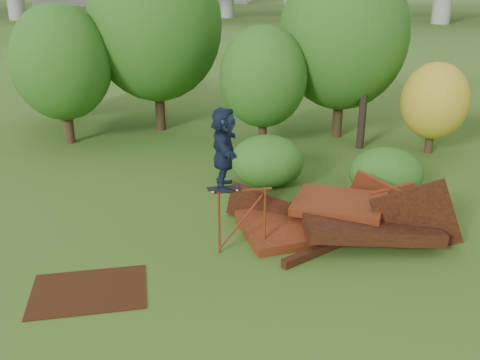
# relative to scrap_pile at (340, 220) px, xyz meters

# --- Properties ---
(ground) EXTENTS (240.00, 240.00, 0.00)m
(ground) POSITION_rel_scrap_pile_xyz_m (-1.71, -2.55, -0.38)
(ground) COLOR #2D5116
(ground) RESTS_ON ground
(scrap_pile) EXTENTS (5.96, 3.63, 2.25)m
(scrap_pile) POSITION_rel_scrap_pile_xyz_m (0.00, 0.00, 0.00)
(scrap_pile) COLOR #431B0C
(scrap_pile) RESTS_ON ground
(grind_rail) EXTENTS (1.36, 0.48, 1.60)m
(grind_rail) POSITION_rel_scrap_pile_xyz_m (-2.40, -1.13, 0.67)
(grind_rail) COLOR #64280F
(grind_rail) RESTS_ON ground
(skateboard) EXTENTS (0.81, 0.43, 0.08)m
(skateboard) POSITION_rel_scrap_pile_xyz_m (-2.80, -1.26, 1.29)
(skateboard) COLOR black
(skateboard) RESTS_ON grind_rail
(skater) EXTENTS (0.78, 1.80, 1.88)m
(skater) POSITION_rel_scrap_pile_xyz_m (-2.80, -1.26, 2.24)
(skater) COLOR #172139
(skater) RESTS_ON skateboard
(flat_plate) EXTENTS (2.76, 2.30, 0.03)m
(flat_plate) POSITION_rel_scrap_pile_xyz_m (-5.45, -3.22, -0.37)
(flat_plate) COLOR #32180A
(flat_plate) RESTS_ON ground
(tree_0) EXTENTS (3.69, 3.69, 5.20)m
(tree_0) POSITION_rel_scrap_pile_xyz_m (-9.89, 6.75, 2.69)
(tree_0) COLOR black
(tree_0) RESTS_ON ground
(tree_1) EXTENTS (5.28, 5.28, 7.34)m
(tree_1) POSITION_rel_scrap_pile_xyz_m (-6.80, 8.88, 3.92)
(tree_1) COLOR black
(tree_1) RESTS_ON ground
(tree_2) EXTENTS (3.21, 3.21, 4.53)m
(tree_2) POSITION_rel_scrap_pile_xyz_m (-2.40, 6.92, 2.29)
(tree_2) COLOR black
(tree_2) RESTS_ON ground
(tree_3) EXTENTS (4.91, 4.91, 6.81)m
(tree_3) POSITION_rel_scrap_pile_xyz_m (0.51, 8.64, 3.60)
(tree_3) COLOR black
(tree_3) RESTS_ON ground
(tree_4) EXTENTS (2.40, 2.40, 3.32)m
(tree_4) POSITION_rel_scrap_pile_xyz_m (3.74, 6.91, 1.55)
(tree_4) COLOR black
(tree_4) RESTS_ON ground
(tree_6) EXTENTS (3.60, 3.60, 5.03)m
(tree_6) POSITION_rel_scrap_pile_xyz_m (-11.47, 9.80, 2.57)
(tree_6) COLOR black
(tree_6) RESTS_ON ground
(shrub_left) EXTENTS (2.29, 2.11, 1.58)m
(shrub_left) POSITION_rel_scrap_pile_xyz_m (-2.03, 3.14, 0.41)
(shrub_left) COLOR #274F15
(shrub_left) RESTS_ON ground
(shrub_right) EXTENTS (2.14, 1.96, 1.52)m
(shrub_right) POSITION_rel_scrap_pile_xyz_m (1.49, 2.51, 0.38)
(shrub_right) COLOR #274F15
(shrub_right) RESTS_ON ground
(utility_pole) EXTENTS (1.40, 0.28, 10.04)m
(utility_pole) POSITION_rel_scrap_pile_xyz_m (1.28, 7.19, 4.71)
(utility_pole) COLOR black
(utility_pole) RESTS_ON ground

